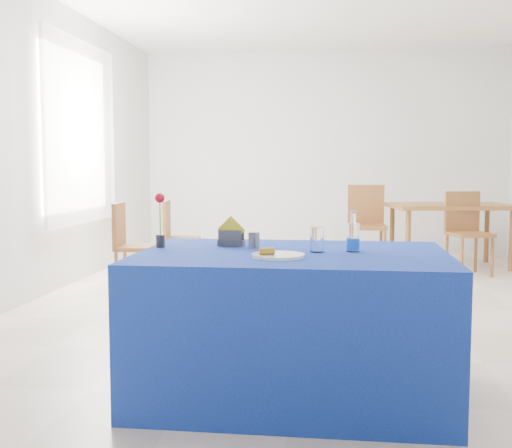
% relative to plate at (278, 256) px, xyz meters
% --- Properties ---
extents(floor, '(7.00, 7.00, 0.00)m').
position_rel_plate_xyz_m(floor, '(0.08, 2.43, -0.77)').
color(floor, beige).
rests_on(floor, ground).
extents(room_shell, '(7.00, 7.00, 7.00)m').
position_rel_plate_xyz_m(room_shell, '(0.08, 2.43, 0.98)').
color(room_shell, silver).
rests_on(room_shell, ground).
extents(window_pane, '(0.04, 1.50, 1.60)m').
position_rel_plate_xyz_m(window_pane, '(-2.39, 3.23, 0.78)').
color(window_pane, white).
rests_on(window_pane, room_shell).
extents(curtain, '(0.04, 1.75, 1.85)m').
position_rel_plate_xyz_m(curtain, '(-2.32, 3.23, 0.78)').
color(curtain, white).
rests_on(curtain, room_shell).
extents(plate, '(0.26, 0.26, 0.01)m').
position_rel_plate_xyz_m(plate, '(0.00, 0.00, 0.00)').
color(plate, white).
rests_on(plate, blue_table).
extents(drinking_glass, '(0.07, 0.07, 0.13)m').
position_rel_plate_xyz_m(drinking_glass, '(0.18, 0.21, 0.06)').
color(drinking_glass, silver).
rests_on(drinking_glass, blue_table).
extents(salt_shaker, '(0.03, 0.03, 0.08)m').
position_rel_plate_xyz_m(salt_shaker, '(-0.15, 0.35, 0.04)').
color(salt_shaker, gray).
rests_on(salt_shaker, blue_table).
extents(pepper_shaker, '(0.03, 0.03, 0.08)m').
position_rel_plate_xyz_m(pepper_shaker, '(-0.18, 0.33, 0.04)').
color(pepper_shaker, slate).
rests_on(pepper_shaker, blue_table).
extents(blue_table, '(1.60, 1.10, 0.76)m').
position_rel_plate_xyz_m(blue_table, '(0.06, 0.19, -0.39)').
color(blue_table, '#102696').
rests_on(blue_table, floor).
extents(water_bottle, '(0.07, 0.07, 0.21)m').
position_rel_plate_xyz_m(water_bottle, '(0.37, 0.26, 0.06)').
color(water_bottle, white).
rests_on(water_bottle, blue_table).
extents(napkin_holder, '(0.16, 0.07, 0.17)m').
position_rel_plate_xyz_m(napkin_holder, '(-0.30, 0.40, 0.04)').
color(napkin_holder, '#37373C').
rests_on(napkin_holder, blue_table).
extents(rose_vase, '(0.05, 0.05, 0.30)m').
position_rel_plate_xyz_m(rose_vase, '(-0.68, 0.29, 0.14)').
color(rose_vase, '#25262A').
rests_on(rose_vase, blue_table).
extents(oak_table, '(1.52, 1.12, 0.76)m').
position_rel_plate_xyz_m(oak_table, '(1.61, 4.71, -0.09)').
color(oak_table, brown).
rests_on(oak_table, floor).
extents(chair_bg_left, '(0.46, 0.46, 0.98)m').
position_rel_plate_xyz_m(chair_bg_left, '(0.63, 4.64, -0.20)').
color(chair_bg_left, brown).
rests_on(chair_bg_left, floor).
extents(chair_bg_right, '(0.51, 0.51, 0.92)m').
position_rel_plate_xyz_m(chair_bg_right, '(1.70, 4.22, -0.24)').
color(chair_bg_right, brown).
rests_on(chair_bg_right, floor).
extents(chair_win_a, '(0.41, 0.41, 0.86)m').
position_rel_plate_xyz_m(chair_win_a, '(-1.70, 2.78, -0.27)').
color(chair_win_a, brown).
rests_on(chair_win_a, floor).
extents(chair_win_b, '(0.41, 0.41, 0.83)m').
position_rel_plate_xyz_m(chair_win_b, '(-1.47, 3.65, -0.29)').
color(chair_win_b, brown).
rests_on(chair_win_b, floor).
extents(banana_pieces, '(0.08, 0.06, 0.03)m').
position_rel_plate_xyz_m(banana_pieces, '(-0.05, -0.03, 0.02)').
color(banana_pieces, gold).
rests_on(banana_pieces, plate).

